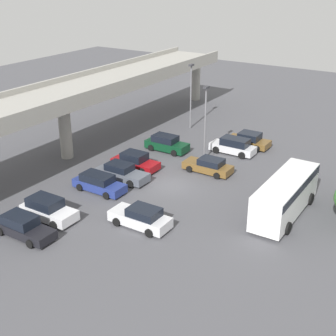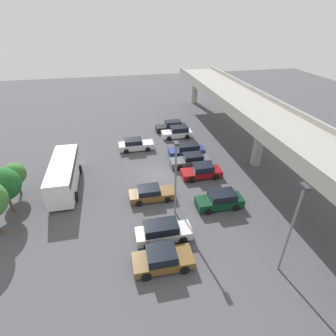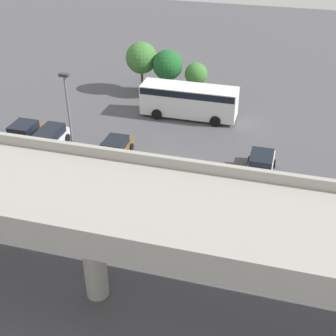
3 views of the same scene
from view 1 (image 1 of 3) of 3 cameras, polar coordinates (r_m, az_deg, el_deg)
The scene contains 15 objects.
ground_plane at distance 40.55m, azimuth 0.41°, elevation -2.16°, with size 111.15×111.15×0.00m, color #4C4C51.
highway_overpass at distance 45.77m, azimuth -12.76°, elevation 8.19°, with size 53.06×6.46×7.13m.
parked_car_0 at distance 34.55m, azimuth -17.27°, elevation -6.84°, with size 1.97×4.86×1.54m.
parked_car_1 at distance 36.21m, azimuth -14.43°, elevation -4.89°, with size 2.11×4.43×1.65m.
parked_car_2 at distance 34.17m, azimuth -3.32°, elevation -6.04°, with size 2.06×4.65×1.55m.
parked_car_3 at distance 39.77m, azimuth -8.43°, elevation -1.83°, with size 1.99×4.66×1.50m.
parked_car_4 at distance 41.56m, azimuth -5.66°, elevation -0.55°, with size 2.04×4.88×1.51m.
parked_car_5 at distance 43.80m, azimuth -4.03°, elevation 0.82°, with size 2.12×4.52×1.56m.
parked_car_6 at distance 43.06m, azimuth 4.97°, elevation 0.27°, with size 2.04×4.54×1.39m.
parked_car_7 at distance 47.98m, azimuth -0.19°, elevation 2.99°, with size 2.02×4.49×1.62m.
parked_car_8 at distance 47.70m, azimuth 7.98°, elevation 2.67°, with size 1.98×4.60×1.66m.
parked_car_9 at distance 49.81m, azimuth 9.81°, elevation 3.36°, with size 2.23×4.45×1.55m.
shuttle_bus at distance 36.32m, azimuth 14.16°, elevation -3.05°, with size 8.66×2.72×2.95m.
lamp_post_near_aisle at distance 44.73m, azimuth 4.58°, elevation 6.19°, with size 0.70×0.35×7.29m.
lamp_post_mid_lot at distance 53.95m, azimuth 2.81°, elevation 9.33°, with size 0.70×0.35×7.47m.
Camera 1 is at (-31.01, -19.41, 17.49)m, focal length 50.00 mm.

